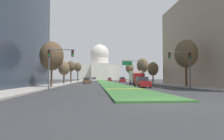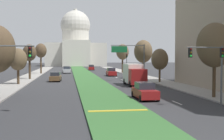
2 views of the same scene
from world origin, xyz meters
The scene contains 25 objects.
ground_plane centered at (0.00, 68.71, 0.00)m, with size 302.32×302.32×0.00m, color #333335.
grass_median centered at (0.00, 61.84, 0.07)m, with size 5.06×123.68×0.14m, color #386B33.
median_curb_nose centered at (0.00, 12.59, 0.16)m, with size 4.56×0.50×0.04m, color gold.
lane_dashes_right centered at (6.21, 34.41, 0.00)m, with size 0.16×36.55×0.01m.
sidewalk_left centered at (-11.89, 54.97, 0.07)m, with size 4.00×123.68×0.15m, color #9E9991.
sidewalk_right centered at (11.89, 54.97, 0.07)m, with size 4.00×123.68×0.15m, color #9E9991.
capitol_building centered at (0.00, 136.76, 10.41)m, with size 28.80×24.54×28.13m.
traffic_light_near_left centered at (-8.55, 13.22, 3.80)m, with size 3.34×0.35×5.20m.
traffic_light_near_right centered at (8.55, 14.39, 3.80)m, with size 3.34×0.35×5.20m.
traffic_light_far_right centered at (9.39, 55.76, 3.31)m, with size 0.28×0.35×5.20m.
overhead_guide_sign centered at (7.30, 41.23, 4.67)m, with size 6.06×0.20×6.50m.
street_tree_left_near centered at (-10.54, 19.94, 4.98)m, with size 3.70×3.70×7.31m.
street_tree_right_near centered at (10.98, 18.72, 5.42)m, with size 3.63×3.63×7.72m.
street_tree_left_mid centered at (-11.24, 36.76, 3.85)m, with size 2.69×2.69×5.57m.
street_tree_right_mid centered at (11.23, 37.37, 3.86)m, with size 2.81×2.81×5.64m.
street_tree_left_far centered at (-10.89, 47.45, 4.96)m, with size 2.52×2.52×6.63m.
street_tree_right_far centered at (10.83, 46.59, 5.32)m, with size 3.58×3.58×7.59m.
street_tree_left_distant centered at (-10.49, 66.07, 5.80)m, with size 2.88×2.88×7.69m.
street_tree_right_distant centered at (10.52, 66.90, 5.55)m, with size 3.31×3.31×7.69m.
sedan_lead_stopped centered at (3.86, 19.27, 0.80)m, with size 1.87×4.42×1.70m.
sedan_midblock centered at (-5.93, 42.58, 0.77)m, with size 2.02×4.19×1.63m.
sedan_distant centered at (5.87, 55.84, 0.85)m, with size 1.96×4.47×1.83m.
sedan_far_horizon centered at (-4.19, 69.14, 0.85)m, with size 2.17×4.79×1.83m.
sedan_very_far centered at (3.73, 86.21, 0.82)m, with size 2.11×4.22×1.77m.
box_truck_delivery centered at (6.03, 33.49, 1.68)m, with size 2.40×6.40×3.20m.
Camera 1 is at (-3.71, -11.17, 1.49)m, focal length 30.94 mm.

